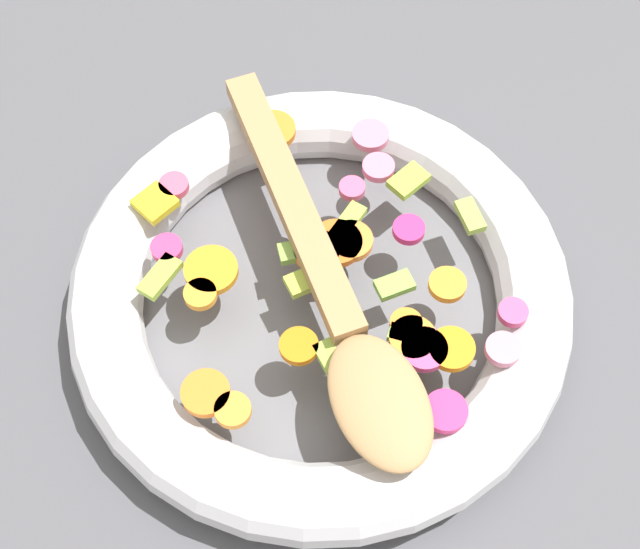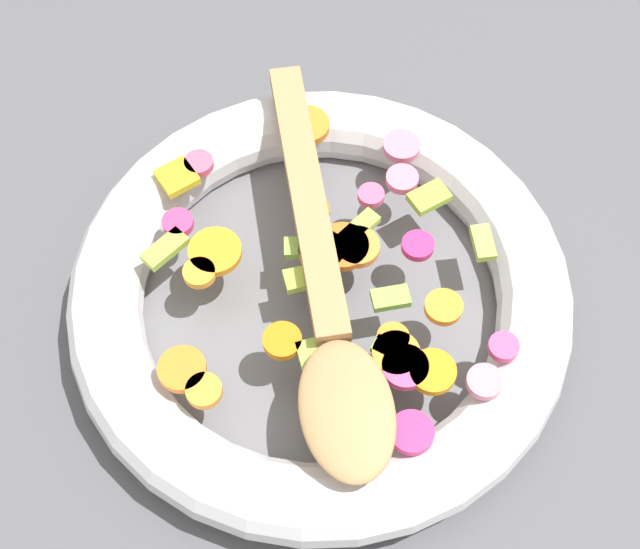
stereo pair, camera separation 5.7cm
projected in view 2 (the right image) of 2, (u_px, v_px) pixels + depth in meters
The scene contains 4 objects.
ground_plane at pixel (320, 310), 0.62m from camera, with size 4.00×4.00×0.00m, color #4C4C51.
skillet at pixel (320, 295), 0.60m from camera, with size 0.34×0.34×0.05m.
chopped_vegetables at pixel (332, 274), 0.57m from camera, with size 0.28×0.26×0.01m.
wooden_spoon at pixel (326, 299), 0.55m from camera, with size 0.25×0.24×0.01m.
Camera 2 is at (0.17, -0.22, 0.55)m, focal length 50.00 mm.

